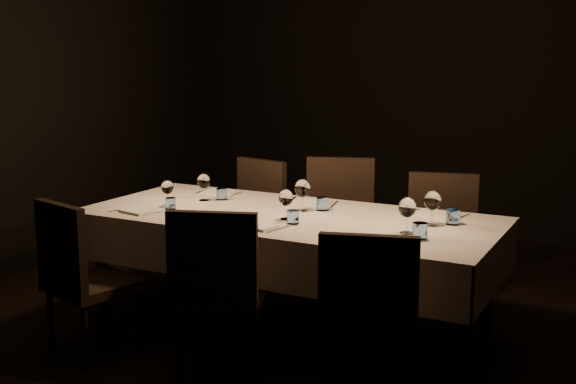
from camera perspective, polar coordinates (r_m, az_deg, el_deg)
The scene contains 14 objects.
room at distance 4.27m, azimuth 0.00°, elevation 7.92°, with size 5.01×6.01×3.01m.
dining_table at distance 4.38m, azimuth 0.00°, elevation -2.74°, with size 2.52×1.12×0.76m.
chair_near_left at distance 4.26m, azimuth -16.14°, elevation -6.08°, with size 0.54×0.54×0.92m.
place_setting_near_left at distance 4.60m, azimuth -10.17°, elevation -0.49°, with size 0.31×0.39×0.16m.
chair_near_center at distance 3.78m, azimuth -5.54°, elevation -7.56°, with size 0.58×0.58×0.95m.
place_setting_near_center at distance 4.14m, azimuth -0.73°, elevation -1.49°, with size 0.34×0.40×0.18m.
chair_near_right at distance 3.42m, azimuth 6.45°, elevation -9.74°, with size 0.56×0.56×0.93m.
place_setting_near_right at distance 3.85m, azimuth 9.01°, elevation -2.44°, with size 0.36×0.42×0.20m.
chair_far_left at distance 5.37m, azimuth -2.90°, elevation -2.03°, with size 0.54×0.54×0.95m.
place_setting_far_left at distance 4.88m, azimuth -5.98°, elevation 0.33°, with size 0.33×0.40×0.18m.
chair_far_center at distance 5.07m, azimuth 4.03°, elevation -2.52°, with size 0.61×0.61×1.00m.
place_setting_far_center at distance 4.52m, azimuth 1.77°, elevation -0.34°, with size 0.38×0.42×0.20m.
chair_far_right at distance 4.84m, azimuth 12.00°, elevation -3.70°, with size 0.55×0.55×0.95m.
place_setting_far_right at distance 4.24m, azimuth 11.77°, elevation -1.32°, with size 0.38×0.42×0.20m.
Camera 1 is at (1.97, -3.78, 1.71)m, focal length 45.00 mm.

